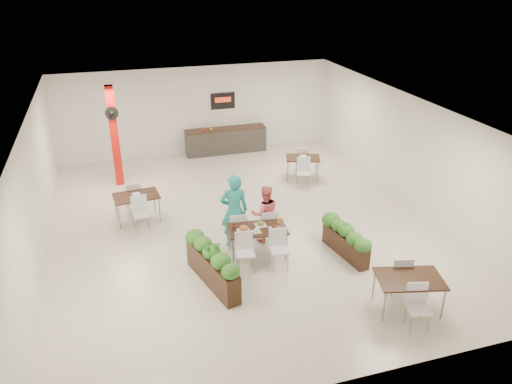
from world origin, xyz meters
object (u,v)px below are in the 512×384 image
(service_counter, at_px, (226,140))
(planter_right, at_px, (346,238))
(diner_woman, at_px, (265,214))
(main_table, at_px, (257,232))
(diner_man, at_px, (234,211))
(side_table_b, at_px, (303,161))
(side_table_a, at_px, (136,199))
(red_column, at_px, (114,135))
(side_table_c, at_px, (409,283))
(planter_left, at_px, (212,263))

(service_counter, relative_size, planter_right, 1.78)
(diner_woman, bearing_deg, main_table, 64.27)
(diner_man, height_order, side_table_b, diner_man)
(service_counter, xyz_separation_m, side_table_a, (-3.65, -4.59, 0.14))
(red_column, distance_m, side_table_b, 6.05)
(red_column, distance_m, side_table_a, 2.93)
(service_counter, xyz_separation_m, side_table_c, (1.30, -10.22, 0.14))
(side_table_c, bearing_deg, service_counter, 111.16)
(red_column, bearing_deg, planter_right, -50.49)
(service_counter, height_order, side_table_a, service_counter)
(red_column, height_order, diner_man, red_column)
(planter_left, bearing_deg, side_table_c, -29.35)
(diner_man, distance_m, planter_left, 1.79)
(main_table, relative_size, side_table_c, 1.04)
(red_column, xyz_separation_m, side_table_c, (5.30, -8.35, -1.01))
(red_column, distance_m, planter_right, 7.98)
(diner_woman, bearing_deg, side_table_b, -118.58)
(diner_man, relative_size, diner_woman, 1.26)
(red_column, distance_m, main_table, 6.31)
(service_counter, relative_size, diner_woman, 1.97)
(side_table_a, bearing_deg, planter_left, -75.17)
(side_table_a, bearing_deg, side_table_c, -54.07)
(diner_man, relative_size, side_table_c, 1.15)
(main_table, relative_size, diner_woman, 1.15)
(red_column, relative_size, diner_man, 1.67)
(planter_right, height_order, side_table_b, side_table_b)
(diner_man, bearing_deg, main_table, 127.18)
(red_column, xyz_separation_m, diner_woman, (3.37, -4.82, -0.88))
(diner_woman, xyz_separation_m, side_table_a, (-3.03, 2.09, -0.13))
(diner_woman, height_order, side_table_b, diner_woman)
(side_table_a, relative_size, side_table_b, 0.99)
(diner_woman, distance_m, side_table_c, 4.02)
(diner_man, xyz_separation_m, side_table_c, (2.73, -3.53, -0.32))
(main_table, bearing_deg, planter_left, -147.06)
(main_table, height_order, diner_woman, diner_woman)
(diner_woman, distance_m, side_table_a, 3.68)
(diner_man, relative_size, side_table_b, 1.15)
(main_table, distance_m, side_table_b, 5.01)
(service_counter, relative_size, diner_man, 1.56)
(side_table_b, distance_m, side_table_c, 7.03)
(side_table_b, bearing_deg, service_counter, 138.40)
(service_counter, distance_m, side_table_c, 10.30)
(planter_left, bearing_deg, side_table_b, 50.24)
(diner_woman, bearing_deg, planter_right, 148.77)
(main_table, bearing_deg, side_table_c, -50.92)
(planter_left, height_order, side_table_c, planter_left)
(planter_left, xyz_separation_m, planter_right, (3.35, 0.22, -0.05))
(service_counter, bearing_deg, main_table, -98.02)
(main_table, relative_size, planter_right, 1.03)
(diner_woman, distance_m, planter_right, 2.10)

